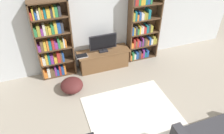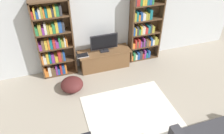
{
  "view_description": "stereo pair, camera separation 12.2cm",
  "coord_description": "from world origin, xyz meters",
  "px_view_note": "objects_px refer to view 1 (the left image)",
  "views": [
    {
      "loc": [
        -1.36,
        -0.97,
        3.79
      ],
      "look_at": [
        0.04,
        2.95,
        0.7
      ],
      "focal_mm": 35.0,
      "sensor_mm": 36.0,
      "label": 1
    },
    {
      "loc": [
        -1.25,
        -1.01,
        3.79
      ],
      "look_at": [
        0.04,
        2.95,
        0.7
      ],
      "focal_mm": 35.0,
      "sensor_mm": 36.0,
      "label": 2
    }
  ],
  "objects_px": {
    "bookshelf_right": "(142,28)",
    "tv_stand": "(103,59)",
    "laptop": "(82,56)",
    "beanbag_ottoman": "(72,85)",
    "television": "(103,43)",
    "bookshelf_left": "(52,42)"
  },
  "relations": [
    {
      "from": "bookshelf_right",
      "to": "tv_stand",
      "type": "xyz_separation_m",
      "value": [
        -1.21,
        -0.12,
        -0.72
      ]
    },
    {
      "from": "laptop",
      "to": "beanbag_ottoman",
      "type": "relative_size",
      "value": 0.55
    },
    {
      "from": "bookshelf_right",
      "to": "television",
      "type": "height_order",
      "value": "bookshelf_right"
    },
    {
      "from": "laptop",
      "to": "beanbag_ottoman",
      "type": "bearing_deg",
      "value": -124.59
    },
    {
      "from": "bookshelf_right",
      "to": "television",
      "type": "relative_size",
      "value": 2.75
    },
    {
      "from": "tv_stand",
      "to": "laptop",
      "type": "relative_size",
      "value": 4.67
    },
    {
      "from": "bookshelf_right",
      "to": "tv_stand",
      "type": "distance_m",
      "value": 1.42
    },
    {
      "from": "bookshelf_left",
      "to": "tv_stand",
      "type": "distance_m",
      "value": 1.51
    },
    {
      "from": "tv_stand",
      "to": "beanbag_ottoman",
      "type": "relative_size",
      "value": 2.59
    },
    {
      "from": "bookshelf_left",
      "to": "bookshelf_right",
      "type": "xyz_separation_m",
      "value": [
        2.51,
        0.0,
        -0.04
      ]
    },
    {
      "from": "bookshelf_right",
      "to": "laptop",
      "type": "xyz_separation_m",
      "value": [
        -1.84,
        -0.18,
        -0.44
      ]
    },
    {
      "from": "bookshelf_left",
      "to": "television",
      "type": "xyz_separation_m",
      "value": [
        1.3,
        -0.13,
        -0.22
      ]
    },
    {
      "from": "bookshelf_right",
      "to": "tv_stand",
      "type": "height_order",
      "value": "bookshelf_right"
    },
    {
      "from": "bookshelf_left",
      "to": "tv_stand",
      "type": "relative_size",
      "value": 1.44
    },
    {
      "from": "laptop",
      "to": "beanbag_ottoman",
      "type": "distance_m",
      "value": 0.86
    },
    {
      "from": "bookshelf_left",
      "to": "bookshelf_right",
      "type": "height_order",
      "value": "same"
    },
    {
      "from": "tv_stand",
      "to": "laptop",
      "type": "height_order",
      "value": "laptop"
    },
    {
      "from": "television",
      "to": "beanbag_ottoman",
      "type": "distance_m",
      "value": 1.41
    },
    {
      "from": "bookshelf_right",
      "to": "beanbag_ottoman",
      "type": "relative_size",
      "value": 3.74
    },
    {
      "from": "bookshelf_left",
      "to": "beanbag_ottoman",
      "type": "distance_m",
      "value": 1.21
    },
    {
      "from": "television",
      "to": "bookshelf_right",
      "type": "bearing_deg",
      "value": 6.21
    },
    {
      "from": "bookshelf_right",
      "to": "laptop",
      "type": "bearing_deg",
      "value": -174.31
    }
  ]
}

